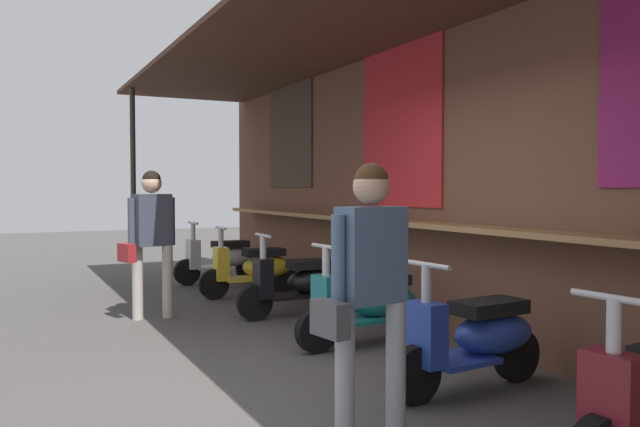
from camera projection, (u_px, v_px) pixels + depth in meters
name	position (u px, v px, depth m)	size (l,w,h in m)	color
ground_plane	(299.00, 382.00, 4.77)	(37.61, 37.61, 0.00)	#474442
market_stall_facade	(489.00, 150.00, 5.54)	(13.43, 2.44, 3.25)	brown
scooter_silver	(223.00, 258.00, 9.85)	(0.46, 1.40, 0.97)	#B2B5BA
scooter_yellow	(256.00, 268.00, 8.59)	(0.48, 1.40, 0.97)	gold
scooter_black	(303.00, 283.00, 7.24)	(0.47, 1.40, 0.97)	black
scooter_teal	(369.00, 304.00, 5.92)	(0.50, 1.40, 0.97)	#197075
scooter_blue	(477.00, 337.00, 4.58)	(0.49, 1.40, 0.97)	#233D9E
shopper_with_handbag	(369.00, 272.00, 3.69)	(0.32, 0.65, 1.62)	#999EA8
shopper_browsing	(151.00, 229.00, 7.09)	(0.40, 0.66, 1.68)	#ADA393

